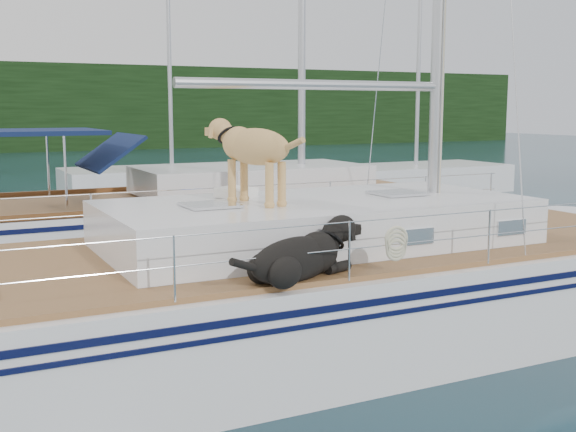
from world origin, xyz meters
TOP-DOWN VIEW (x-y plane):
  - ground at (0.00, 0.00)m, footprint 120.00×120.00m
  - main_sailboat at (0.09, -0.01)m, footprint 12.00×4.04m
  - neighbor_sailboat at (1.60, 6.28)m, footprint 11.00×3.50m
  - bg_boat_center at (4.00, 16.00)m, footprint 7.20×3.00m
  - bg_boat_east at (12.00, 13.00)m, footprint 6.40×3.00m

SIDE VIEW (x-z plane):
  - ground at x=0.00m, z-range 0.00..0.00m
  - bg_boat_center at x=4.00m, z-range -5.37..6.28m
  - bg_boat_east at x=12.00m, z-range -5.37..6.28m
  - neighbor_sailboat at x=1.60m, z-range -6.02..7.28m
  - main_sailboat at x=0.09m, z-range -6.32..7.69m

